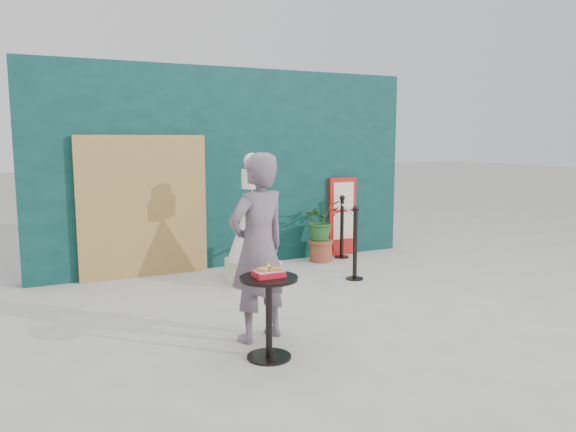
% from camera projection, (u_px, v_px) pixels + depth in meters
% --- Properties ---
extents(ground, '(60.00, 60.00, 0.00)m').
position_uv_depth(ground, '(338.00, 322.00, 6.03)').
color(ground, '#ADAAA5').
rests_on(ground, ground).
extents(back_wall, '(6.00, 0.30, 3.00)m').
position_uv_depth(back_wall, '(231.00, 168.00, 8.61)').
color(back_wall, '#0A2E2B').
rests_on(back_wall, ground).
extents(bamboo_fence, '(1.80, 0.08, 2.00)m').
position_uv_depth(bamboo_fence, '(144.00, 207.00, 7.87)').
color(bamboo_fence, tan).
rests_on(bamboo_fence, ground).
extents(woman, '(0.76, 0.61, 1.83)m').
position_uv_depth(woman, '(258.00, 248.00, 5.40)').
color(woman, slate).
rests_on(woman, ground).
extents(menu_board, '(0.50, 0.07, 1.30)m').
position_uv_depth(menu_board, '(342.00, 216.00, 9.40)').
color(menu_board, red).
rests_on(menu_board, ground).
extents(statue, '(0.69, 0.69, 1.76)m').
position_uv_depth(statue, '(252.00, 230.00, 7.57)').
color(statue, silver).
rests_on(statue, ground).
extents(cafe_table, '(0.52, 0.52, 0.75)m').
position_uv_depth(cafe_table, '(269.00, 304.00, 4.98)').
color(cafe_table, black).
rests_on(cafe_table, ground).
extents(food_basket, '(0.26, 0.19, 0.11)m').
position_uv_depth(food_basket, '(269.00, 272.00, 4.95)').
color(food_basket, red).
rests_on(food_basket, cafe_table).
extents(planter, '(0.58, 0.51, 0.99)m').
position_uv_depth(planter, '(321.00, 226.00, 8.90)').
color(planter, brown).
rests_on(planter, ground).
extents(stanchion_barrier, '(0.84, 1.54, 1.03)m').
position_uv_depth(stanchion_barrier, '(348.00, 235.00, 8.48)').
color(stanchion_barrier, black).
rests_on(stanchion_barrier, ground).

